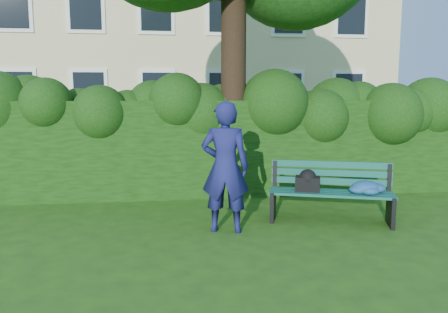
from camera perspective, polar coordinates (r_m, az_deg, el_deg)
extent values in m
plane|color=#234B16|center=(6.45, 0.69, -9.14)|extent=(80.00, 80.00, 0.00)
cube|color=#CCC188|center=(20.53, -5.11, 19.62)|extent=(16.00, 8.00, 12.00)
cube|color=white|center=(16.88, -25.32, 7.68)|extent=(1.30, 0.08, 1.60)
cube|color=black|center=(16.84, -25.37, 7.68)|extent=(1.05, 0.04, 1.35)
cube|color=white|center=(16.31, -17.20, 8.10)|extent=(1.30, 0.08, 1.60)
cube|color=black|center=(16.27, -17.22, 8.10)|extent=(1.05, 0.04, 1.35)
cube|color=white|center=(16.08, -8.66, 8.38)|extent=(1.30, 0.08, 1.60)
cube|color=black|center=(16.04, -8.66, 8.38)|extent=(1.05, 0.04, 1.35)
cube|color=white|center=(16.21, -0.05, 8.47)|extent=(1.30, 0.08, 1.60)
cube|color=black|center=(16.17, -0.03, 8.47)|extent=(1.05, 0.04, 1.35)
cube|color=white|center=(16.69, 8.24, 8.38)|extent=(1.30, 0.08, 1.60)
cube|color=black|center=(16.65, 8.28, 8.37)|extent=(1.05, 0.04, 1.35)
cube|color=white|center=(17.48, 15.92, 8.14)|extent=(1.30, 0.08, 1.60)
cube|color=black|center=(17.45, 15.97, 8.14)|extent=(1.05, 0.04, 1.35)
cube|color=white|center=(17.12, -25.92, 17.07)|extent=(1.30, 0.08, 1.60)
cube|color=black|center=(17.08, -25.97, 17.09)|extent=(1.05, 0.04, 1.35)
cube|color=white|center=(16.56, -17.63, 17.83)|extent=(1.30, 0.08, 1.60)
cube|color=black|center=(16.52, -17.65, 17.85)|extent=(1.05, 0.04, 1.35)
cube|color=white|center=(16.34, -8.88, 18.24)|extent=(1.30, 0.08, 1.60)
cube|color=black|center=(16.30, -8.88, 18.27)|extent=(1.05, 0.04, 1.35)
cube|color=white|center=(16.46, -0.05, 18.26)|extent=(1.30, 0.08, 1.60)
cube|color=black|center=(16.42, -0.03, 18.28)|extent=(1.05, 0.04, 1.35)
cube|color=white|center=(16.93, 8.44, 17.89)|extent=(1.30, 0.08, 1.60)
cube|color=black|center=(16.90, 8.48, 17.91)|extent=(1.05, 0.04, 1.35)
cube|color=white|center=(17.72, 16.29, 17.22)|extent=(1.30, 0.08, 1.60)
cube|color=black|center=(17.68, 16.34, 17.24)|extent=(1.05, 0.04, 1.35)
cube|color=black|center=(8.41, -1.40, 1.20)|extent=(10.00, 1.00, 1.80)
cylinder|color=black|center=(8.24, 1.25, 12.77)|extent=(0.46, 0.46, 5.16)
cube|color=#0F4C40|center=(6.57, 13.86, -5.01)|extent=(1.76, 0.68, 0.04)
cube|color=#0F4C40|center=(6.68, 13.81, -4.77)|extent=(1.76, 0.68, 0.04)
cube|color=#0F4C40|center=(6.80, 13.77, -4.55)|extent=(1.76, 0.68, 0.04)
cube|color=#0F4C40|center=(6.92, 13.73, -4.33)|extent=(1.76, 0.68, 0.04)
cube|color=#0F4C40|center=(6.97, 13.74, -3.15)|extent=(1.74, 0.61, 0.10)
cube|color=#0F4C40|center=(6.96, 13.77, -2.08)|extent=(1.74, 0.61, 0.10)
cube|color=#0F4C40|center=(6.95, 13.80, -1.01)|extent=(1.74, 0.61, 0.10)
cube|color=black|center=(6.81, 6.43, -6.34)|extent=(0.22, 0.49, 0.44)
cube|color=black|center=(6.97, 6.66, -2.38)|extent=(0.08, 0.08, 0.45)
cube|color=black|center=(6.71, 6.42, -4.62)|extent=(0.19, 0.42, 0.05)
cube|color=black|center=(6.89, 20.94, -6.66)|extent=(0.22, 0.49, 0.44)
cube|color=black|center=(7.05, 20.77, -2.74)|extent=(0.08, 0.08, 0.45)
cube|color=black|center=(6.79, 21.11, -4.97)|extent=(0.19, 0.42, 0.05)
cube|color=white|center=(6.68, 11.01, -4.43)|extent=(0.21, 0.18, 0.02)
cube|color=black|center=(6.71, 10.85, -3.51)|extent=(0.42, 0.35, 0.22)
imported|color=#171950|center=(6.04, 0.15, -1.41)|extent=(0.75, 0.58, 1.83)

